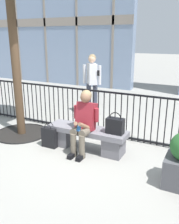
% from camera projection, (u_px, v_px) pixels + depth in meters
% --- Properties ---
extents(ground_plane, '(60.00, 60.00, 0.00)m').
position_uv_depth(ground_plane, '(87.00, 149.00, 4.86)').
color(ground_plane, '#9E9B93').
extents(stone_bench, '(1.60, 0.44, 0.45)m').
position_uv_depth(stone_bench, '(87.00, 137.00, 4.78)').
color(stone_bench, slate).
rests_on(stone_bench, ground).
extents(seated_person_with_phone, '(0.52, 0.66, 1.21)m').
position_uv_depth(seated_person_with_phone, '(84.00, 120.00, 4.56)').
color(seated_person_with_phone, '#6B6051').
rests_on(seated_person_with_phone, ground).
extents(handbag_on_bench, '(0.32, 0.17, 0.41)m').
position_uv_depth(handbag_on_bench, '(115.00, 126.00, 4.42)').
color(handbag_on_bench, black).
rests_on(handbag_on_bench, stone_bench).
extents(shopping_bag, '(0.32, 0.13, 0.51)m').
position_uv_depth(shopping_bag, '(49.00, 137.00, 4.90)').
color(shopping_bag, black).
rests_on(shopping_bag, ground).
extents(bystander_at_railing, '(0.55, 0.43, 1.71)m').
position_uv_depth(bystander_at_railing, '(92.00, 80.00, 6.71)').
color(bystander_at_railing, '#383D4C').
rests_on(bystander_at_railing, ground).
extents(plaza_railing, '(9.38, 0.04, 1.04)m').
position_uv_depth(plaza_railing, '(104.00, 113.00, 5.39)').
color(plaza_railing, black).
rests_on(plaza_railing, ground).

